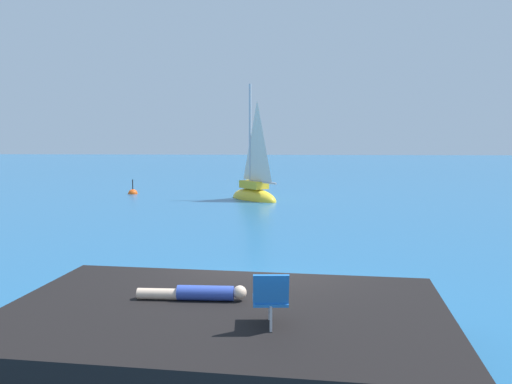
# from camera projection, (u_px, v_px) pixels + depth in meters

# --- Properties ---
(ground_plane) EXTENTS (160.00, 160.00, 0.00)m
(ground_plane) POSITION_uv_depth(u_px,v_px,m) (260.00, 306.00, 11.03)
(ground_plane) COLOR #236093
(shore_ledge) EXTENTS (7.15, 5.03, 0.87)m
(shore_ledge) POSITION_uv_depth(u_px,v_px,m) (224.00, 336.00, 8.23)
(shore_ledge) COLOR black
(shore_ledge) RESTS_ON ground
(boulder_seaward) EXTENTS (0.90, 1.14, 0.72)m
(boulder_seaward) POSITION_uv_depth(u_px,v_px,m) (256.00, 313.00, 10.55)
(boulder_seaward) COLOR black
(boulder_seaward) RESTS_ON ground
(boulder_inland) EXTENTS (0.99, 1.25, 0.77)m
(boulder_inland) POSITION_uv_depth(u_px,v_px,m) (151.00, 317.00, 10.33)
(boulder_inland) COLOR black
(boulder_inland) RESTS_ON ground
(sailboat_near) EXTENTS (3.22, 3.51, 6.78)m
(sailboat_near) POSITION_uv_depth(u_px,v_px,m) (254.00, 193.00, 28.79)
(sailboat_near) COLOR yellow
(sailboat_near) RESTS_ON ground
(person_sunbather) EXTENTS (1.76, 0.24, 0.25)m
(person_sunbather) POSITION_uv_depth(u_px,v_px,m) (197.00, 293.00, 8.55)
(person_sunbather) COLOR #334CB2
(person_sunbather) RESTS_ON shore_ledge
(beach_chair) EXTENTS (0.52, 0.63, 0.80)m
(beach_chair) POSITION_uv_depth(u_px,v_px,m) (271.00, 296.00, 7.30)
(beach_chair) COLOR blue
(beach_chair) RESTS_ON shore_ledge
(marker_buoy) EXTENTS (0.56, 0.56, 1.13)m
(marker_buoy) POSITION_uv_depth(u_px,v_px,m) (133.00, 194.00, 31.54)
(marker_buoy) COLOR #EA5114
(marker_buoy) RESTS_ON ground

